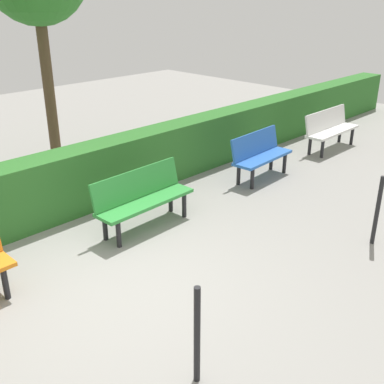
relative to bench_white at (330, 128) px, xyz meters
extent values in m
plane|color=gray|center=(6.58, 0.89, -0.48)|extent=(23.74, 23.74, 0.00)
cube|color=white|center=(0.00, 0.07, -0.07)|extent=(1.60, 0.42, 0.05)
cube|color=white|center=(0.00, -0.12, 0.17)|extent=(1.60, 0.13, 0.42)
cylinder|color=black|center=(-0.65, 0.23, -0.29)|extent=(0.07, 0.07, 0.39)
cylinder|color=black|center=(-0.65, -0.07, -0.29)|extent=(0.07, 0.07, 0.39)
cylinder|color=black|center=(0.65, 0.22, -0.29)|extent=(0.07, 0.07, 0.39)
cylinder|color=black|center=(0.65, -0.08, -0.29)|extent=(0.07, 0.07, 0.39)
cube|color=blue|center=(2.51, 0.05, -0.07)|extent=(1.40, 0.49, 0.05)
cube|color=blue|center=(2.52, -0.14, 0.17)|extent=(1.38, 0.19, 0.42)
cylinder|color=black|center=(1.96, 0.17, -0.29)|extent=(0.07, 0.07, 0.39)
cylinder|color=black|center=(1.98, -0.13, -0.29)|extent=(0.07, 0.07, 0.39)
cylinder|color=black|center=(3.04, 0.23, -0.29)|extent=(0.07, 0.07, 0.39)
cylinder|color=black|center=(3.05, -0.07, -0.29)|extent=(0.07, 0.07, 0.39)
cube|color=#2D8C38|center=(5.32, 0.03, -0.07)|extent=(1.60, 0.46, 0.05)
cube|color=#2D8C38|center=(5.32, -0.16, 0.17)|extent=(1.60, 0.17, 0.42)
cylinder|color=black|center=(4.67, 0.16, -0.29)|extent=(0.07, 0.07, 0.39)
cylinder|color=black|center=(4.68, -0.14, -0.29)|extent=(0.07, 0.07, 0.39)
cylinder|color=black|center=(5.96, 0.20, -0.29)|extent=(0.07, 0.07, 0.39)
cylinder|color=black|center=(5.97, -0.10, -0.29)|extent=(0.07, 0.07, 0.39)
cylinder|color=black|center=(7.58, 0.23, -0.29)|extent=(0.07, 0.07, 0.39)
cube|color=#2D6B28|center=(5.35, -1.23, 0.02)|extent=(19.74, 0.54, 1.01)
cylinder|color=brown|center=(4.79, -3.37, 1.03)|extent=(0.21, 0.21, 3.02)
cylinder|color=black|center=(3.41, 2.64, 0.02)|extent=(0.06, 0.06, 1.00)
cylinder|color=black|center=(6.95, 2.64, 0.02)|extent=(0.06, 0.06, 1.00)
camera|label=1|loc=(9.30, 4.89, 2.77)|focal=44.03mm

